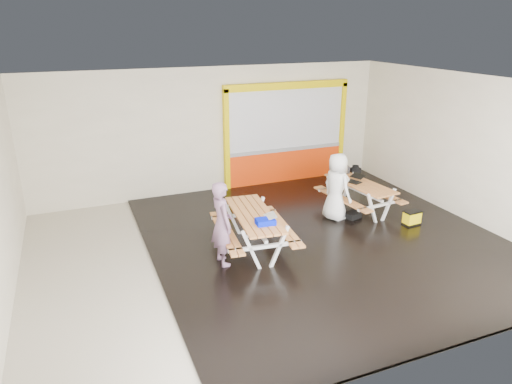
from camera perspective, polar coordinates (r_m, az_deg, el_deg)
name	(u,v)px	position (r m, az deg, el deg)	size (l,w,h in m)	color
room	(273,171)	(9.39, 2.07, 2.54)	(10.02, 8.02, 3.52)	#C0B6A2
deck	(322,238)	(10.57, 8.18, -5.65)	(7.50, 7.98, 0.05)	black
kiosk	(286,136)	(13.81, 3.75, 6.94)	(3.88, 0.16, 3.00)	#EE3907
picnic_table_left	(254,222)	(9.68, -0.26, -3.77)	(1.70, 2.32, 0.87)	#B47036
picnic_table_right	(360,190)	(11.96, 12.63, 0.26)	(1.60, 2.17, 0.81)	#B47036
person_left	(222,223)	(9.06, -4.23, -3.88)	(0.63, 0.41, 1.72)	slate
person_right	(337,187)	(11.34, 9.90, 0.58)	(0.82, 0.54, 1.68)	white
laptop_left	(266,220)	(9.18, 1.22, -3.42)	(0.42, 0.39, 0.16)	silver
laptop_right	(355,180)	(11.94, 12.12, 1.49)	(0.49, 0.46, 0.17)	black
blue_pouch	(265,222)	(9.09, 1.16, -3.65)	(0.37, 0.26, 0.11)	#0011D6
toolbox	(341,170)	(12.56, 10.48, 2.72)	(0.43, 0.26, 0.23)	black
backpack	(355,174)	(12.81, 12.09, 2.21)	(0.29, 0.21, 0.46)	black
dark_case	(353,215)	(11.68, 11.84, -2.80)	(0.37, 0.28, 0.14)	black
fluke_bag	(412,218)	(11.64, 18.64, -3.04)	(0.42, 0.29, 0.35)	black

